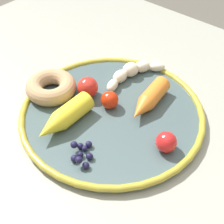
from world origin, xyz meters
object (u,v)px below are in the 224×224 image
banana (132,72)px  carrot_yellow (64,117)px  carrot_orange (149,100)px  plate (112,113)px  tomato_far (88,87)px  donut (51,87)px  dining_table (88,148)px  blueberry_pile (82,153)px  tomato_mid (166,142)px  tomato_near (110,100)px

banana → carrot_yellow: (0.00, 0.19, 0.01)m
carrot_orange → plate: bearing=54.2°
banana → tomato_far: (0.03, 0.10, 0.01)m
donut → dining_table: bearing=-179.8°
carrot_yellow → blueberry_pile: 0.08m
banana → donut: donut is taller
dining_table → tomato_mid: 0.20m
tomato_far → banana: bearing=-105.9°
tomato_mid → banana: bearing=-35.7°
plate → donut: bearing=16.7°
dining_table → tomato_mid: tomato_mid is taller
carrot_yellow → tomato_near: carrot_yellow is taller
dining_table → tomato_far: (0.03, -0.04, 0.12)m
carrot_orange → dining_table: bearing=51.5°
blueberry_pile → tomato_far: 0.15m
carrot_orange → tomato_near: (0.05, 0.05, 0.00)m
dining_table → blueberry_pile: size_ratio=19.91×
dining_table → banana: bearing=-88.6°
donut → tomato_near: 0.12m
plate → dining_table: bearing=47.6°
blueberry_pile → tomato_mid: (-0.09, -0.10, 0.01)m
blueberry_pile → banana: bearing=-72.5°
banana → carrot_orange: bearing=147.7°
carrot_orange → tomato_mid: 0.11m
donut → carrot_orange: bearing=-150.3°
carrot_orange → tomato_near: bearing=41.9°
tomato_near → plate: bearing=147.8°
tomato_near → tomato_far: 0.05m
banana → blueberry_pile: 0.23m
dining_table → tomato_mid: size_ratio=28.45×
carrot_orange → carrot_yellow: size_ratio=0.98×
donut → tomato_mid: tomato_mid is taller
carrot_yellow → plate: bearing=-117.7°
banana → blueberry_pile: (-0.07, 0.22, -0.00)m
tomato_mid → plate: bearing=-4.2°
carrot_yellow → donut: size_ratio=1.21×
donut → tomato_near: size_ratio=2.92×
plate → carrot_orange: 0.07m
carrot_yellow → tomato_far: tomato_far is taller
banana → tomato_far: size_ratio=3.59×
carrot_yellow → tomato_far: bearing=-73.7°
carrot_yellow → dining_table: bearing=-100.5°
tomato_mid → donut: bearing=6.4°
carrot_yellow → tomato_mid: bearing=-157.1°
donut → blueberry_pile: (-0.16, 0.07, -0.01)m
plate → blueberry_pile: blueberry_pile is taller
plate → tomato_near: (0.01, -0.01, 0.02)m
blueberry_pile → tomato_far: tomato_far is taller
banana → donut: (0.09, 0.14, 0.00)m
tomato_near → tomato_far: bearing=3.2°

